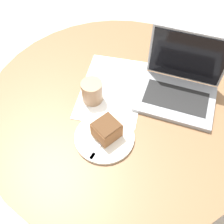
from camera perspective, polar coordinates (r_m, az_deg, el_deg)
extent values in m
plane|color=#B7AD9E|center=(1.71, 0.93, -13.47)|extent=(12.00, 12.00, 0.00)
cylinder|color=brown|center=(1.70, 0.94, -13.33)|extent=(0.51, 0.51, 0.02)
cylinder|color=brown|center=(1.38, 1.14, -7.45)|extent=(0.10, 0.10, 0.70)
cylinder|color=brown|center=(1.07, 1.45, 2.03)|extent=(1.09, 1.09, 0.03)
cube|color=white|center=(1.10, 0.05, 5.16)|extent=(0.40, 0.30, 0.00)
cylinder|color=silver|center=(0.96, -1.63, -5.46)|extent=(0.22, 0.22, 0.01)
cube|color=brown|center=(0.93, -1.19, -3.93)|extent=(0.11, 0.11, 0.06)
cube|color=#4D311C|center=(0.90, -1.23, -2.77)|extent=(0.11, 0.11, 0.00)
cube|color=silver|center=(0.94, -2.05, -6.12)|extent=(0.17, 0.04, 0.00)
cube|color=silver|center=(0.91, -4.30, -9.62)|extent=(0.03, 0.03, 0.00)
cylinder|color=#997556|center=(1.03, -4.36, 4.41)|extent=(0.08, 0.08, 0.09)
cube|color=gray|center=(1.09, 13.66, 2.71)|extent=(0.22, 0.31, 0.02)
cube|color=black|center=(1.08, 13.76, 3.04)|extent=(0.13, 0.25, 0.00)
cube|color=gray|center=(1.08, 16.12, 11.42)|extent=(0.00, 0.30, 0.23)
cube|color=black|center=(1.08, 16.09, 11.29)|extent=(0.00, 0.29, 0.21)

